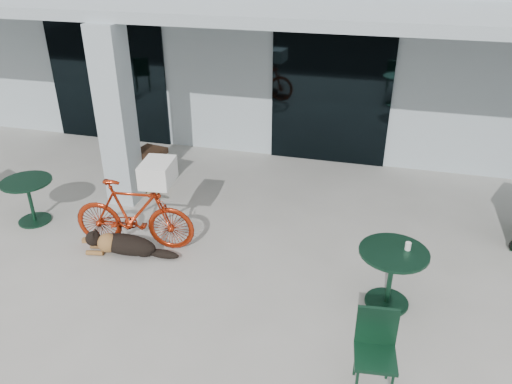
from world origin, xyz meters
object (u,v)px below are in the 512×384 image
(cafe_chair_far_a, at_px, (375,356))
(dog, at_px, (126,244))
(bicycle, at_px, (134,214))
(cafe_table_near, at_px, (31,201))
(trash_receptacle, at_px, (152,170))
(cafe_table_far, at_px, (390,278))

(cafe_chair_far_a, bearing_deg, dog, 150.18)
(bicycle, relative_size, dog, 1.69)
(dog, distance_m, cafe_table_near, 2.05)
(bicycle, height_order, cafe_table_near, bicycle)
(dog, xyz_separation_m, cafe_table_near, (-1.98, 0.48, 0.20))
(dog, distance_m, trash_receptacle, 2.18)
(cafe_table_far, bearing_deg, cafe_table_near, 173.73)
(cafe_table_near, height_order, trash_receptacle, trash_receptacle)
(dog, height_order, cafe_table_far, cafe_table_far)
(cafe_table_near, relative_size, trash_receptacle, 1.01)
(dog, height_order, cafe_table_near, cafe_table_near)
(cafe_chair_far_a, bearing_deg, bicycle, 146.79)
(cafe_table_near, xyz_separation_m, cafe_chair_far_a, (5.72, -2.13, 0.10))
(cafe_table_near, distance_m, trash_receptacle, 2.17)
(bicycle, relative_size, cafe_table_far, 2.13)
(cafe_table_far, distance_m, trash_receptacle, 4.95)
(cafe_table_near, bearing_deg, bicycle, -6.54)
(bicycle, distance_m, cafe_chair_far_a, 4.15)
(cafe_table_far, distance_m, cafe_chair_far_a, 1.49)
(dog, distance_m, cafe_table_far, 3.88)
(cafe_table_near, bearing_deg, trash_receptacle, 48.31)
(trash_receptacle, bearing_deg, cafe_table_far, -27.20)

